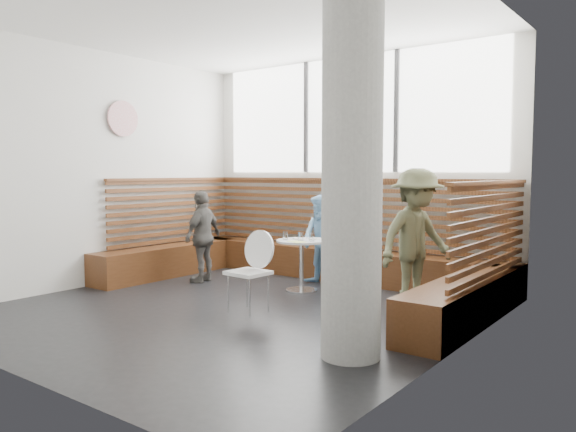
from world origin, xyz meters
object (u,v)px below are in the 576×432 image
Objects in this scene: cafe_table at (301,254)px; cafe_chair at (252,264)px; concrete_column at (352,166)px; adult_man at (416,238)px; child_back at (322,240)px; child_left at (203,236)px.

cafe_chair is (0.17, -1.18, 0.05)m from cafe_table.
concrete_column is 4.77× the size of cafe_table.
cafe_table is at bearing 115.45° from adult_man.
cafe_table is 0.48m from child_back.
cafe_chair is at bearing 157.11° from concrete_column.
cafe_table is 1.19m from cafe_chair.
cafe_chair is 0.56× the size of adult_man.
cafe_table is at bearing 101.80° from cafe_chair.
child_left is at bearing 154.69° from concrete_column.
concrete_column reaches higher than cafe_chair.
concrete_column is 2.58× the size of child_back.
child_back reaches higher than cafe_chair.
cafe_chair is 1.90m from adult_man.
concrete_column is at bearing -45.64° from cafe_table.
adult_man is 1.23× the size of child_left.
adult_man is 1.28× the size of child_back.
cafe_table is at bearing -80.57° from child_back.
adult_man is 3.05m from child_left.
child_back is at bearing 128.06° from concrete_column.
concrete_column reaches higher than adult_man.
child_back is (-0.15, 1.64, 0.09)m from cafe_chair.
child_back is 0.96× the size of child_left.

